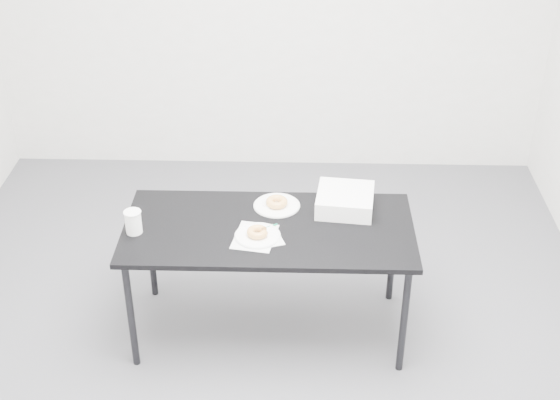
{
  "coord_description": "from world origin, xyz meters",
  "views": [
    {
      "loc": [
        0.23,
        -3.37,
        2.96
      ],
      "look_at": [
        0.13,
        0.02,
        0.87
      ],
      "focal_mm": 50.0,
      "sensor_mm": 36.0,
      "label": 1
    }
  ],
  "objects_px": {
    "pen": "(267,227)",
    "donut_far": "(277,202)",
    "bakery_box": "(345,200)",
    "plate_near": "(258,236)",
    "coffee_cup": "(133,222)",
    "plate_far": "(277,206)",
    "table": "(269,235)",
    "scorecard": "(255,237)",
    "donut_near": "(258,232)"
  },
  "relations": [
    {
      "from": "pen",
      "to": "coffee_cup",
      "type": "relative_size",
      "value": 0.95
    },
    {
      "from": "pen",
      "to": "plate_far",
      "type": "distance_m",
      "value": 0.23
    },
    {
      "from": "coffee_cup",
      "to": "scorecard",
      "type": "bearing_deg",
      "value": -2.22
    },
    {
      "from": "scorecard",
      "to": "bakery_box",
      "type": "relative_size",
      "value": 0.87
    },
    {
      "from": "donut_far",
      "to": "coffee_cup",
      "type": "height_order",
      "value": "coffee_cup"
    },
    {
      "from": "scorecard",
      "to": "plate_near",
      "type": "bearing_deg",
      "value": 20.57
    },
    {
      "from": "donut_near",
      "to": "bakery_box",
      "type": "relative_size",
      "value": 0.37
    },
    {
      "from": "plate_near",
      "to": "bakery_box",
      "type": "xyz_separation_m",
      "value": [
        0.46,
        0.29,
        0.04
      ]
    },
    {
      "from": "coffee_cup",
      "to": "bakery_box",
      "type": "bearing_deg",
      "value": 13.61
    },
    {
      "from": "plate_far",
      "to": "bakery_box",
      "type": "xyz_separation_m",
      "value": [
        0.37,
        -0.01,
        0.05
      ]
    },
    {
      "from": "scorecard",
      "to": "donut_near",
      "type": "bearing_deg",
      "value": 20.57
    },
    {
      "from": "table",
      "to": "plate_near",
      "type": "xyz_separation_m",
      "value": [
        -0.05,
        -0.09,
        0.06
      ]
    },
    {
      "from": "pen",
      "to": "plate_far",
      "type": "height_order",
      "value": "pen"
    },
    {
      "from": "donut_near",
      "to": "plate_far",
      "type": "relative_size",
      "value": 0.44
    },
    {
      "from": "plate_near",
      "to": "bakery_box",
      "type": "bearing_deg",
      "value": 32.1
    },
    {
      "from": "table",
      "to": "plate_near",
      "type": "bearing_deg",
      "value": -120.47
    },
    {
      "from": "pen",
      "to": "donut_near",
      "type": "height_order",
      "value": "donut_near"
    },
    {
      "from": "scorecard",
      "to": "plate_far",
      "type": "bearing_deg",
      "value": 81.09
    },
    {
      "from": "bakery_box",
      "to": "plate_far",
      "type": "bearing_deg",
      "value": -175.07
    },
    {
      "from": "donut_far",
      "to": "bakery_box",
      "type": "height_order",
      "value": "bakery_box"
    },
    {
      "from": "table",
      "to": "plate_near",
      "type": "distance_m",
      "value": 0.12
    },
    {
      "from": "table",
      "to": "scorecard",
      "type": "height_order",
      "value": "scorecard"
    },
    {
      "from": "donut_far",
      "to": "plate_far",
      "type": "bearing_deg",
      "value": 0.0
    },
    {
      "from": "table",
      "to": "bakery_box",
      "type": "distance_m",
      "value": 0.46
    },
    {
      "from": "pen",
      "to": "donut_near",
      "type": "bearing_deg",
      "value": -153.95
    },
    {
      "from": "bakery_box",
      "to": "donut_far",
      "type": "bearing_deg",
      "value": -175.07
    },
    {
      "from": "scorecard",
      "to": "plate_near",
      "type": "height_order",
      "value": "plate_near"
    },
    {
      "from": "scorecard",
      "to": "pen",
      "type": "bearing_deg",
      "value": 63.07
    },
    {
      "from": "pen",
      "to": "donut_far",
      "type": "xyz_separation_m",
      "value": [
        0.04,
        0.22,
        0.02
      ]
    },
    {
      "from": "scorecard",
      "to": "plate_near",
      "type": "xyz_separation_m",
      "value": [
        0.01,
        0.0,
        0.01
      ]
    },
    {
      "from": "table",
      "to": "plate_far",
      "type": "xyz_separation_m",
      "value": [
        0.04,
        0.21,
        0.06
      ]
    },
    {
      "from": "scorecard",
      "to": "donut_far",
      "type": "bearing_deg",
      "value": 81.09
    },
    {
      "from": "plate_near",
      "to": "coffee_cup",
      "type": "bearing_deg",
      "value": 178.05
    },
    {
      "from": "plate_near",
      "to": "plate_far",
      "type": "distance_m",
      "value": 0.31
    },
    {
      "from": "pen",
      "to": "donut_far",
      "type": "distance_m",
      "value": 0.23
    },
    {
      "from": "plate_near",
      "to": "scorecard",
      "type": "bearing_deg",
      "value": -169.33
    },
    {
      "from": "pen",
      "to": "coffee_cup",
      "type": "bearing_deg",
      "value": 151.53
    },
    {
      "from": "plate_far",
      "to": "bakery_box",
      "type": "bearing_deg",
      "value": -1.58
    },
    {
      "from": "donut_far",
      "to": "donut_near",
      "type": "bearing_deg",
      "value": -106.59
    },
    {
      "from": "table",
      "to": "plate_near",
      "type": "height_order",
      "value": "plate_near"
    },
    {
      "from": "table",
      "to": "scorecard",
      "type": "relative_size",
      "value": 5.87
    },
    {
      "from": "pen",
      "to": "donut_near",
      "type": "relative_size",
      "value": 1.08
    },
    {
      "from": "scorecard",
      "to": "donut_far",
      "type": "distance_m",
      "value": 0.32
    },
    {
      "from": "plate_near",
      "to": "bakery_box",
      "type": "relative_size",
      "value": 0.79
    },
    {
      "from": "table",
      "to": "scorecard",
      "type": "bearing_deg",
      "value": -125.71
    },
    {
      "from": "donut_near",
      "to": "bakery_box",
      "type": "xyz_separation_m",
      "value": [
        0.46,
        0.29,
        0.02
      ]
    },
    {
      "from": "table",
      "to": "scorecard",
      "type": "xyz_separation_m",
      "value": [
        -0.07,
        -0.09,
        0.05
      ]
    },
    {
      "from": "scorecard",
      "to": "pen",
      "type": "distance_m",
      "value": 0.1
    },
    {
      "from": "plate_far",
      "to": "bakery_box",
      "type": "distance_m",
      "value": 0.37
    },
    {
      "from": "donut_far",
      "to": "table",
      "type": "bearing_deg",
      "value": -99.74
    }
  ]
}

